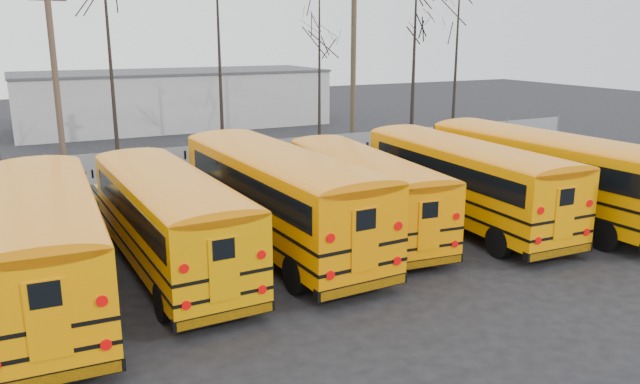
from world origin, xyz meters
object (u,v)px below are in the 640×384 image
bus_e (461,174)px  bus_f (542,167)px  bus_d (361,185)px  bus_a (43,234)px  bus_b (167,212)px  bus_c (275,189)px  utility_pole_left (56,86)px  utility_pole_right (353,67)px

bus_e → bus_f: bearing=-11.2°
bus_d → bus_e: bus_e is taller
bus_e → bus_a: bearing=-175.0°
bus_b → bus_e: bus_e is taller
bus_a → bus_f: bearing=2.6°
bus_a → bus_c: 7.08m
bus_d → utility_pole_left: (-8.61, 12.22, 2.83)m
bus_d → utility_pole_right: utility_pole_right is taller
utility_pole_left → bus_e: bearing=-55.5°
bus_f → bus_d: bearing=165.0°
bus_b → utility_pole_left: (-1.76, 12.81, 2.76)m
bus_c → bus_e: bus_c is taller
bus_e → utility_pole_right: bearing=78.5°
bus_a → utility_pole_left: size_ratio=1.28×
utility_pole_left → utility_pole_right: size_ratio=0.91×
bus_b → bus_a: bearing=-166.3°
bus_a → utility_pole_left: 14.11m
bus_f → utility_pole_left: (-15.58, 13.68, 2.58)m
bus_b → bus_c: bearing=4.7°
bus_d → bus_f: bearing=-6.5°
bus_e → utility_pole_right: (3.15, 13.53, 3.11)m
utility_pole_right → bus_a: bearing=-124.2°
bus_a → utility_pole_left: utility_pole_left is taller
utility_pole_left → utility_pole_right: utility_pole_right is taller
bus_a → bus_f: 17.17m
bus_a → bus_b: bearing=18.3°
bus_a → utility_pole_right: (17.10, 14.35, 3.10)m
bus_f → bus_e: bearing=163.9°
bus_a → bus_d: bus_a is taller
bus_c → bus_e: size_ratio=1.06×
bus_e → bus_d: bearing=170.8°
bus_a → utility_pole_left: (1.59, 13.76, 2.68)m
utility_pole_left → utility_pole_right: 15.52m
bus_c → utility_pole_right: size_ratio=1.24×
bus_f → utility_pole_right: 14.58m
bus_a → bus_b: size_ratio=1.04×
bus_c → bus_d: (3.26, 0.15, -0.25)m
bus_d → utility_pole_right: 14.91m
bus_b → bus_c: bus_c is taller
bus_e → bus_b: bearing=-179.1°
bus_c → bus_a: bearing=-171.5°
bus_d → bus_f: size_ratio=0.88×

